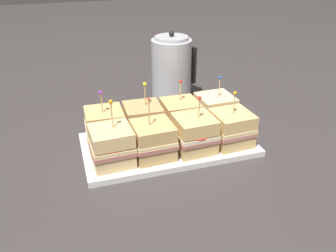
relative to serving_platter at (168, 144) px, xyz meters
The scene contains 11 objects.
ground_plane 0.01m from the serving_platter, ahead, with size 6.00×6.00×0.00m, color #383333.
serving_platter is the anchor object (origin of this frame).
sandwich_front_far_left 0.20m from the serving_platter, 161.53° to the right, with size 0.12×0.12×0.18m.
sandwich_front_center_left 0.11m from the serving_platter, 136.44° to the right, with size 0.12×0.12×0.18m.
sandwich_front_center_right 0.11m from the serving_platter, 46.63° to the right, with size 0.12×0.12×0.17m.
sandwich_front_far_right 0.20m from the serving_platter, 18.98° to the right, with size 0.12×0.12×0.17m.
sandwich_back_far_left 0.20m from the serving_platter, 162.08° to the left, with size 0.12×0.12×0.17m.
sandwich_back_center_left 0.11m from the serving_platter, 136.65° to the left, with size 0.12×0.12×0.18m.
sandwich_back_center_right 0.10m from the serving_platter, 46.11° to the left, with size 0.11×0.11×0.17m.
sandwich_back_far_right 0.20m from the serving_platter, 18.55° to the left, with size 0.12×0.12×0.18m.
kettle_steel 0.39m from the serving_platter, 70.41° to the left, with size 0.17×0.15×0.27m.
Camera 1 is at (-0.28, -0.89, 0.57)m, focal length 38.00 mm.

